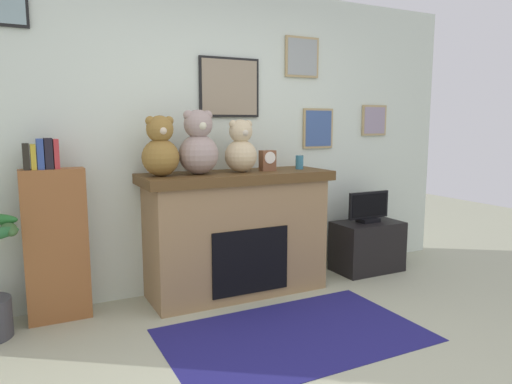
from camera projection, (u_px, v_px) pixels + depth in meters
The scene contains 11 objects.
back_wall at pixel (208, 139), 4.13m from camera, with size 5.20×0.15×2.60m.
fireplace at pixel (237, 232), 4.00m from camera, with size 1.60×0.60×1.04m.
bookshelf at pixel (55, 240), 3.42m from camera, with size 0.44×0.16×1.34m.
tv_stand at pixel (367, 246), 4.65m from camera, with size 0.65×0.40×0.49m, color black.
television at pixel (369, 208), 4.59m from camera, with size 0.46×0.14×0.30m.
area_rug at pixel (294, 335), 3.24m from camera, with size 1.77×1.08×0.01m, color navy.
candle_jar at pixel (299, 162), 4.18m from camera, with size 0.07×0.07×0.12m, color teal.
mantel_clock at pixel (268, 161), 4.03m from camera, with size 0.13×0.09×0.17m.
teddy_bear_grey at pixel (160, 149), 3.60m from camera, with size 0.29×0.29×0.46m.
teddy_bear_cream at pixel (199, 145), 3.73m from camera, with size 0.32×0.32×0.51m.
teddy_bear_tan at pixel (241, 149), 3.90m from camera, with size 0.27×0.27×0.43m.
Camera 1 is at (-1.50, -1.90, 1.45)m, focal length 33.12 mm.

